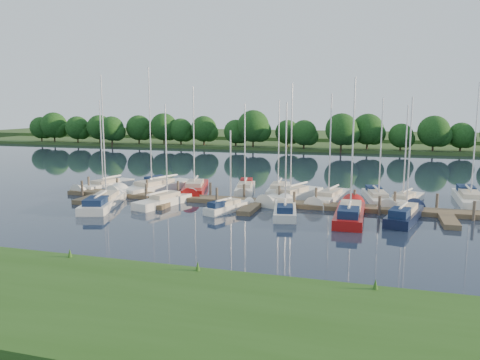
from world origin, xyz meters
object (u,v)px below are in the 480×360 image
(sailboat_n_0, at_px, (105,186))
(motorboat, at_px, (155,184))
(sailboat_n_5, at_px, (278,191))
(sailboat_s_2, at_px, (228,208))
(dock, at_px, (256,204))

(sailboat_n_0, xyz_separation_m, motorboat, (4.73, 2.68, 0.05))
(sailboat_n_0, distance_m, motorboat, 5.43)
(motorboat, xyz_separation_m, sailboat_n_5, (14.30, -0.00, -0.05))
(sailboat_n_0, relative_size, motorboat, 2.01)
(sailboat_n_5, relative_size, sailboat_s_2, 1.37)
(sailboat_n_0, height_order, sailboat_n_5, sailboat_n_0)
(sailboat_n_0, relative_size, sailboat_s_2, 1.37)
(dock, distance_m, sailboat_n_0, 18.80)
(motorboat, bearing_deg, sailboat_n_0, 53.58)
(dock, xyz_separation_m, sailboat_n_0, (-18.37, 4.03, 0.07))
(motorboat, height_order, sailboat_n_5, sailboat_n_5)
(sailboat_n_0, bearing_deg, sailboat_s_2, 169.53)
(motorboat, bearing_deg, sailboat_n_5, -155.95)
(dock, distance_m, sailboat_n_5, 6.74)
(sailboat_n_0, bearing_deg, motorboat, -138.05)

